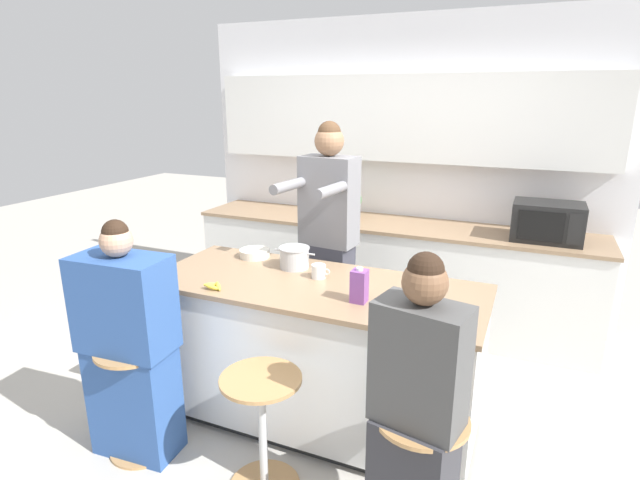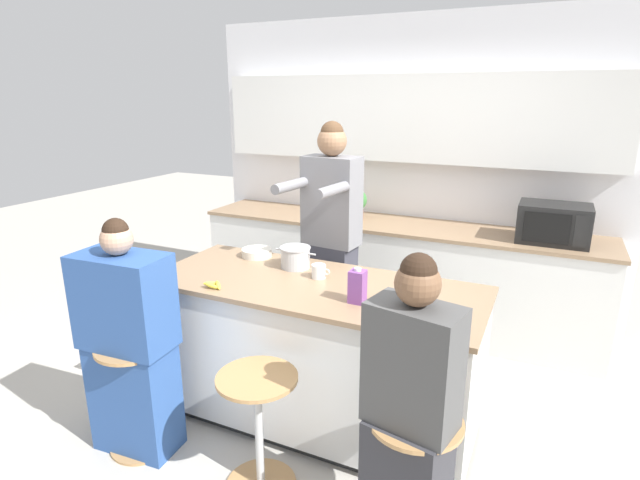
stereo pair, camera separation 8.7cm
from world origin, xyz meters
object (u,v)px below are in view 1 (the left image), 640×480
(cooking_pot, at_px, (294,257))
(coffee_cup_near, at_px, (319,271))
(microwave, at_px, (547,222))
(bar_stool_rightmost, at_px, (419,469))
(kitchen_island, at_px, (315,352))
(bar_stool_leftmost, at_px, (137,390))
(person_cooking, at_px, (328,249))
(potted_plant, at_px, (351,202))
(fruit_bowl, at_px, (255,253))
(juice_carton, at_px, (359,286))
(person_seated_near, at_px, (416,422))
(person_wrapped_blanket, at_px, (129,349))
(banana_bunch, at_px, (214,286))
(bar_stool_center, at_px, (262,424))

(cooking_pot, xyz_separation_m, coffee_cup_near, (0.22, -0.11, -0.03))
(microwave, bearing_deg, bar_stool_rightmost, -101.66)
(kitchen_island, height_order, bar_stool_leftmost, kitchen_island)
(person_cooking, relative_size, potted_plant, 6.66)
(potted_plant, bearing_deg, microwave, -1.51)
(microwave, height_order, potted_plant, microwave)
(fruit_bowl, bearing_deg, juice_carton, -25.87)
(person_seated_near, height_order, microwave, person_seated_near)
(cooking_pot, relative_size, potted_plant, 1.04)
(person_cooking, relative_size, juice_carton, 9.35)
(person_seated_near, bearing_deg, juice_carton, 141.96)
(person_wrapped_blanket, xyz_separation_m, banana_bunch, (0.33, 0.37, 0.30))
(cooking_pot, height_order, microwave, microwave)
(bar_stool_center, relative_size, coffee_cup_near, 5.53)
(bar_stool_rightmost, bearing_deg, bar_stool_center, -179.76)
(person_seated_near, relative_size, fruit_bowl, 6.85)
(kitchen_island, height_order, bar_stool_rightmost, kitchen_island)
(person_cooking, bearing_deg, person_wrapped_blanket, -109.34)
(microwave, distance_m, potted_plant, 1.64)
(kitchen_island, distance_m, banana_bunch, 0.77)
(cooking_pot, xyz_separation_m, banana_bunch, (-0.27, -0.53, -0.05))
(kitchen_island, xyz_separation_m, bar_stool_leftmost, (-0.81, -0.68, -0.08))
(bar_stool_leftmost, height_order, person_cooking, person_cooking)
(coffee_cup_near, bearing_deg, person_wrapped_blanket, -135.90)
(bar_stool_leftmost, distance_m, potted_plant, 2.44)
(kitchen_island, xyz_separation_m, potted_plant, (-0.36, 1.62, 0.61))
(person_cooking, height_order, microwave, person_cooking)
(bar_stool_leftmost, height_order, juice_carton, juice_carton)
(fruit_bowl, xyz_separation_m, coffee_cup_near, (0.58, -0.20, 0.02))
(bar_stool_center, relative_size, person_seated_near, 0.46)
(cooking_pot, height_order, fruit_bowl, cooking_pot)
(bar_stool_center, bearing_deg, coffee_cup_near, 91.06)
(kitchen_island, bearing_deg, bar_stool_center, -90.00)
(banana_bunch, bearing_deg, kitchen_island, 32.51)
(person_seated_near, bearing_deg, bar_stool_center, -170.53)
(fruit_bowl, height_order, juice_carton, juice_carton)
(person_seated_near, distance_m, microwave, 2.35)
(person_wrapped_blanket, relative_size, fruit_bowl, 6.70)
(bar_stool_center, bearing_deg, kitchen_island, 90.00)
(person_seated_near, bearing_deg, microwave, 89.70)
(person_cooking, bearing_deg, potted_plant, 105.84)
(coffee_cup_near, bearing_deg, bar_stool_rightmost, -42.39)
(bar_stool_rightmost, height_order, cooking_pot, cooking_pot)
(bar_stool_leftmost, bearing_deg, potted_plant, 78.92)
(kitchen_island, relative_size, person_wrapped_blanket, 1.45)
(coffee_cup_near, height_order, juice_carton, juice_carton)
(kitchen_island, bearing_deg, person_cooking, 105.82)
(person_wrapped_blanket, xyz_separation_m, microwave, (2.10, 2.27, 0.42))
(bar_stool_leftmost, bearing_deg, banana_bunch, 49.45)
(juice_carton, bearing_deg, bar_stool_leftmost, -155.30)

